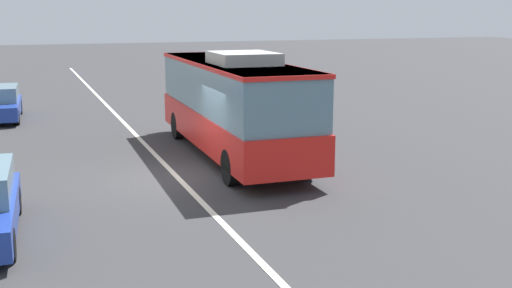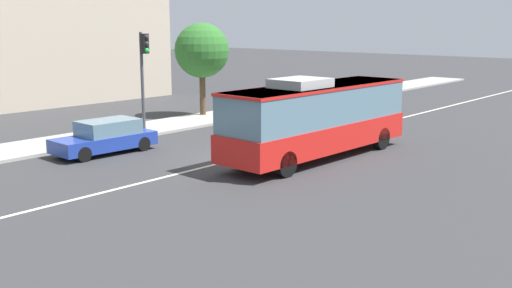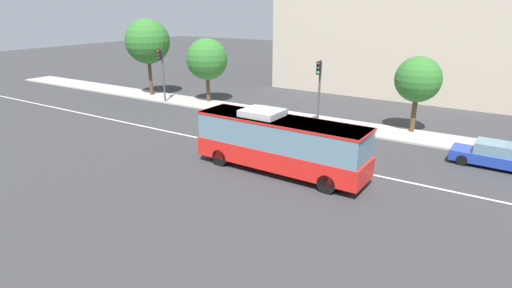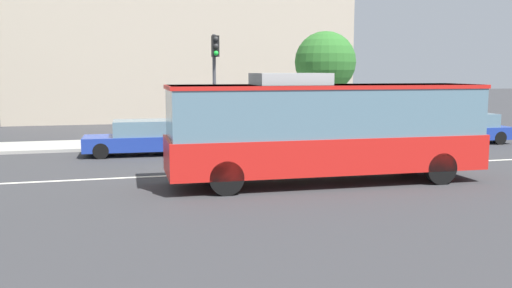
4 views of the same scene
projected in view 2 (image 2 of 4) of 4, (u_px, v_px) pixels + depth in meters
name	position (u px, v px, depth m)	size (l,w,h in m)	color
ground_plane	(243.00, 158.00, 25.61)	(160.00, 160.00, 0.00)	#333335
sidewalk_kerb	(123.00, 133.00, 30.99)	(80.00, 3.39, 0.14)	#9E9B93
lane_centre_line	(243.00, 158.00, 25.61)	(76.00, 0.16, 0.01)	silver
transit_bus	(317.00, 116.00, 25.25)	(10.06, 2.75, 3.46)	red
sedan_blue	(316.00, 102.00, 37.81)	(4.57, 1.99, 1.46)	#1E3899
sedan_blue_ahead	(106.00, 137.00, 26.38)	(4.57, 1.98, 1.46)	#1E3899
traffic_light_near_corner	(144.00, 66.00, 29.47)	(0.33, 0.62, 5.20)	#47474C
street_tree_kerbside_left	(202.00, 51.00, 35.86)	(3.27, 3.27, 5.64)	#4C3823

